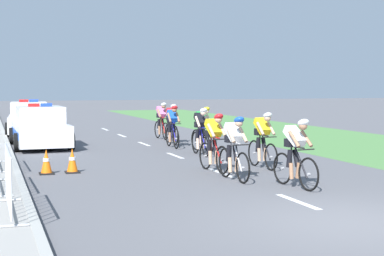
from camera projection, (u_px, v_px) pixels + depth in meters
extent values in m
plane|color=#56565B|center=(352.00, 222.00, 9.84)|extent=(160.00, 160.00, 0.00)
cube|color=#9E9E99|center=(8.00, 146.00, 21.44)|extent=(0.16, 60.00, 0.13)
cube|color=#4C7F42|center=(320.00, 138.00, 25.56)|extent=(7.00, 60.00, 0.01)
cube|color=white|center=(298.00, 201.00, 11.57)|extent=(0.14, 1.60, 0.01)
cube|color=white|center=(221.00, 173.00, 15.34)|extent=(0.14, 1.60, 0.01)
cube|color=white|center=(175.00, 155.00, 19.12)|extent=(0.14, 1.60, 0.01)
cube|color=white|center=(144.00, 144.00, 22.89)|extent=(0.14, 1.60, 0.01)
cube|color=white|center=(122.00, 136.00, 26.67)|extent=(0.14, 1.60, 0.01)
cube|color=white|center=(105.00, 129.00, 30.44)|extent=(0.14, 1.60, 0.01)
torus|color=black|center=(309.00, 174.00, 12.68)|extent=(0.12, 0.72, 0.72)
cylinder|color=#99999E|center=(309.00, 174.00, 12.68)|extent=(0.07, 0.07, 0.06)
torus|color=black|center=(282.00, 168.00, 13.58)|extent=(0.12, 0.72, 0.72)
cylinder|color=#99999E|center=(282.00, 168.00, 13.58)|extent=(0.07, 0.07, 0.06)
cylinder|color=black|center=(297.00, 147.00, 13.05)|extent=(0.09, 0.55, 0.04)
cylinder|color=black|center=(301.00, 163.00, 12.91)|extent=(0.09, 0.48, 0.63)
cylinder|color=black|center=(291.00, 160.00, 13.25)|extent=(0.04, 0.04, 0.65)
cylinder|color=black|center=(306.00, 150.00, 12.73)|extent=(0.42, 0.07, 0.03)
cube|color=black|center=(291.00, 144.00, 13.22)|extent=(0.12, 0.23, 0.05)
cube|color=white|center=(295.00, 136.00, 13.10)|extent=(0.34, 0.58, 0.45)
cube|color=black|center=(292.00, 143.00, 13.21)|extent=(0.30, 0.23, 0.18)
cylinder|color=black|center=(296.00, 158.00, 13.23)|extent=(0.13, 0.23, 0.40)
cylinder|color=#9E7051|center=(298.00, 170.00, 13.18)|extent=(0.11, 0.16, 0.36)
cylinder|color=black|center=(289.00, 159.00, 13.15)|extent=(0.13, 0.18, 0.40)
cylinder|color=#9E7051|center=(291.00, 171.00, 13.10)|extent=(0.10, 0.13, 0.36)
cylinder|color=#9E7051|center=(307.00, 139.00, 12.97)|extent=(0.12, 0.41, 0.35)
cylinder|color=#9E7051|center=(294.00, 139.00, 12.84)|extent=(0.12, 0.41, 0.35)
sphere|color=#9E7051|center=(303.00, 126.00, 12.81)|extent=(0.19, 0.19, 0.19)
ellipsoid|color=white|center=(303.00, 123.00, 12.79)|extent=(0.26, 0.34, 0.24)
torus|color=black|center=(243.00, 168.00, 13.67)|extent=(0.07, 0.73, 0.72)
cylinder|color=#99999E|center=(243.00, 168.00, 13.67)|extent=(0.06, 0.06, 0.06)
torus|color=black|center=(225.00, 163.00, 14.60)|extent=(0.07, 0.73, 0.72)
cylinder|color=#99999E|center=(225.00, 163.00, 14.60)|extent=(0.06, 0.06, 0.06)
cylinder|color=silver|center=(235.00, 143.00, 14.05)|extent=(0.05, 0.55, 0.04)
cylinder|color=silver|center=(238.00, 157.00, 13.91)|extent=(0.05, 0.48, 0.63)
cylinder|color=silver|center=(231.00, 155.00, 14.26)|extent=(0.04, 0.04, 0.65)
cylinder|color=black|center=(241.00, 145.00, 13.72)|extent=(0.42, 0.04, 0.03)
cube|color=black|center=(231.00, 140.00, 14.23)|extent=(0.11, 0.22, 0.05)
cube|color=white|center=(233.00, 132.00, 14.10)|extent=(0.30, 0.56, 0.44)
cube|color=black|center=(231.00, 139.00, 14.22)|extent=(0.29, 0.21, 0.18)
cylinder|color=black|center=(236.00, 153.00, 14.23)|extent=(0.12, 0.23, 0.40)
cylinder|color=tan|center=(237.00, 164.00, 14.17)|extent=(0.09, 0.16, 0.36)
cylinder|color=black|center=(229.00, 153.00, 14.17)|extent=(0.12, 0.17, 0.40)
cylinder|color=tan|center=(230.00, 165.00, 14.11)|extent=(0.09, 0.13, 0.36)
cylinder|color=tan|center=(243.00, 135.00, 13.96)|extent=(0.09, 0.40, 0.35)
cylinder|color=tan|center=(231.00, 135.00, 13.85)|extent=(0.09, 0.40, 0.35)
sphere|color=tan|center=(239.00, 123.00, 13.80)|extent=(0.19, 0.19, 0.19)
ellipsoid|color=blue|center=(239.00, 120.00, 13.79)|extent=(0.24, 0.32, 0.24)
torus|color=black|center=(222.00, 160.00, 15.09)|extent=(0.11, 0.73, 0.72)
cylinder|color=#99999E|center=(222.00, 160.00, 15.09)|extent=(0.07, 0.07, 0.06)
torus|color=black|center=(205.00, 156.00, 16.00)|extent=(0.11, 0.73, 0.72)
cylinder|color=#99999E|center=(205.00, 156.00, 16.00)|extent=(0.07, 0.07, 0.06)
cylinder|color=#B21919|center=(214.00, 137.00, 15.46)|extent=(0.08, 0.55, 0.04)
cylinder|color=#B21919|center=(217.00, 151.00, 15.32)|extent=(0.08, 0.48, 0.63)
cylinder|color=#B21919|center=(211.00, 148.00, 15.66)|extent=(0.04, 0.04, 0.65)
cylinder|color=black|center=(221.00, 139.00, 15.14)|extent=(0.42, 0.06, 0.03)
cube|color=black|center=(211.00, 135.00, 15.64)|extent=(0.12, 0.23, 0.05)
cube|color=yellow|center=(213.00, 128.00, 15.51)|extent=(0.33, 0.57, 0.46)
cube|color=black|center=(211.00, 134.00, 15.63)|extent=(0.30, 0.22, 0.18)
cylinder|color=black|center=(215.00, 147.00, 15.64)|extent=(0.13, 0.23, 0.40)
cylinder|color=tan|center=(217.00, 157.00, 15.59)|extent=(0.10, 0.16, 0.36)
cylinder|color=black|center=(209.00, 147.00, 15.57)|extent=(0.12, 0.18, 0.40)
cylinder|color=tan|center=(210.00, 158.00, 15.52)|extent=(0.10, 0.13, 0.36)
cylinder|color=tan|center=(222.00, 130.00, 15.38)|extent=(0.11, 0.41, 0.35)
cylinder|color=tan|center=(211.00, 131.00, 15.25)|extent=(0.11, 0.41, 0.35)
sphere|color=tan|center=(218.00, 119.00, 15.22)|extent=(0.19, 0.19, 0.19)
ellipsoid|color=red|center=(219.00, 117.00, 15.21)|extent=(0.26, 0.33, 0.24)
torus|color=black|center=(271.00, 157.00, 15.73)|extent=(0.06, 0.72, 0.72)
cylinder|color=#99999E|center=(271.00, 157.00, 15.73)|extent=(0.06, 0.06, 0.06)
torus|color=black|center=(254.00, 153.00, 16.67)|extent=(0.06, 0.72, 0.72)
cylinder|color=#99999E|center=(254.00, 153.00, 16.67)|extent=(0.06, 0.06, 0.06)
cylinder|color=black|center=(263.00, 135.00, 16.11)|extent=(0.05, 0.55, 0.04)
cylinder|color=black|center=(266.00, 148.00, 15.97)|extent=(0.05, 0.48, 0.63)
cylinder|color=black|center=(260.00, 146.00, 16.32)|extent=(0.04, 0.04, 0.65)
cylinder|color=black|center=(269.00, 137.00, 15.79)|extent=(0.42, 0.04, 0.03)
cube|color=black|center=(260.00, 133.00, 16.30)|extent=(0.11, 0.22, 0.05)
cube|color=yellow|center=(262.00, 126.00, 16.17)|extent=(0.29, 0.55, 0.45)
cube|color=black|center=(260.00, 132.00, 16.29)|extent=(0.28, 0.21, 0.18)
cylinder|color=black|center=(264.00, 144.00, 16.29)|extent=(0.12, 0.23, 0.40)
cylinder|color=tan|center=(265.00, 154.00, 16.24)|extent=(0.09, 0.16, 0.36)
cylinder|color=black|center=(258.00, 145.00, 16.23)|extent=(0.11, 0.17, 0.40)
cylinder|color=tan|center=(259.00, 155.00, 16.18)|extent=(0.09, 0.12, 0.36)
cylinder|color=tan|center=(271.00, 128.00, 16.02)|extent=(0.09, 0.40, 0.35)
cylinder|color=tan|center=(260.00, 129.00, 15.91)|extent=(0.09, 0.40, 0.35)
sphere|color=tan|center=(267.00, 118.00, 15.87)|extent=(0.19, 0.19, 0.19)
ellipsoid|color=white|center=(268.00, 115.00, 15.85)|extent=(0.24, 0.32, 0.24)
torus|color=black|center=(206.00, 145.00, 18.73)|extent=(0.05, 0.72, 0.72)
cylinder|color=#99999E|center=(206.00, 145.00, 18.73)|extent=(0.06, 0.06, 0.06)
torus|color=black|center=(196.00, 143.00, 19.67)|extent=(0.05, 0.72, 0.72)
cylinder|color=#99999E|center=(196.00, 143.00, 19.67)|extent=(0.06, 0.06, 0.06)
cylinder|color=#1E1E99|center=(201.00, 127.00, 19.11)|extent=(0.04, 0.55, 0.04)
cylinder|color=#1E1E99|center=(203.00, 138.00, 18.97)|extent=(0.04, 0.48, 0.63)
cylinder|color=#1E1E99|center=(199.00, 136.00, 19.33)|extent=(0.04, 0.04, 0.65)
cylinder|color=black|center=(205.00, 129.00, 18.79)|extent=(0.42, 0.03, 0.03)
cube|color=black|center=(199.00, 126.00, 19.30)|extent=(0.10, 0.22, 0.05)
cube|color=black|center=(200.00, 120.00, 19.17)|extent=(0.28, 0.55, 0.44)
cube|color=black|center=(199.00, 125.00, 19.29)|extent=(0.28, 0.20, 0.18)
cylinder|color=black|center=(202.00, 135.00, 19.29)|extent=(0.11, 0.22, 0.40)
cylinder|color=beige|center=(203.00, 144.00, 19.24)|extent=(0.09, 0.15, 0.36)
cylinder|color=black|center=(197.00, 135.00, 19.24)|extent=(0.11, 0.17, 0.40)
cylinder|color=beige|center=(198.00, 144.00, 19.18)|extent=(0.09, 0.12, 0.36)
cylinder|color=beige|center=(207.00, 122.00, 19.02)|extent=(0.08, 0.40, 0.35)
cylinder|color=beige|center=(198.00, 122.00, 18.92)|extent=(0.08, 0.40, 0.35)
sphere|color=beige|center=(203.00, 113.00, 18.87)|extent=(0.19, 0.19, 0.19)
ellipsoid|color=white|center=(204.00, 111.00, 18.85)|extent=(0.23, 0.32, 0.24)
torus|color=black|center=(209.00, 142.00, 19.79)|extent=(0.13, 0.72, 0.72)
cylinder|color=#99999E|center=(209.00, 142.00, 19.79)|extent=(0.07, 0.07, 0.06)
torus|color=black|center=(196.00, 140.00, 20.69)|extent=(0.13, 0.72, 0.72)
cylinder|color=#99999E|center=(196.00, 140.00, 20.69)|extent=(0.07, 0.07, 0.06)
cylinder|color=black|center=(203.00, 125.00, 20.16)|extent=(0.10, 0.55, 0.04)
cylinder|color=black|center=(205.00, 135.00, 20.03)|extent=(0.09, 0.48, 0.63)
cylinder|color=black|center=(201.00, 134.00, 20.36)|extent=(0.04, 0.04, 0.65)
cylinder|color=black|center=(208.00, 126.00, 19.85)|extent=(0.42, 0.08, 0.03)
cube|color=black|center=(201.00, 124.00, 20.34)|extent=(0.12, 0.23, 0.05)
cube|color=green|center=(202.00, 118.00, 20.21)|extent=(0.34, 0.57, 0.46)
cube|color=black|center=(201.00, 122.00, 20.32)|extent=(0.30, 0.23, 0.18)
cylinder|color=black|center=(204.00, 133.00, 20.34)|extent=(0.13, 0.23, 0.40)
cylinder|color=beige|center=(205.00, 141.00, 20.29)|extent=(0.11, 0.16, 0.36)
cylinder|color=black|center=(199.00, 133.00, 20.27)|extent=(0.13, 0.18, 0.40)
cylinder|color=beige|center=(200.00, 141.00, 20.21)|extent=(0.10, 0.13, 0.36)
cylinder|color=beige|center=(209.00, 120.00, 20.09)|extent=(0.12, 0.41, 0.35)
cylinder|color=beige|center=(201.00, 120.00, 19.95)|extent=(0.12, 0.41, 0.35)
sphere|color=beige|center=(206.00, 111.00, 19.92)|extent=(0.19, 0.19, 0.19)
ellipsoid|color=yellow|center=(206.00, 109.00, 19.91)|extent=(0.26, 0.34, 0.24)
torus|color=black|center=(176.00, 139.00, 21.10)|extent=(0.06, 0.72, 0.72)
cylinder|color=#99999E|center=(176.00, 139.00, 21.10)|extent=(0.06, 0.06, 0.06)
torus|color=black|center=(169.00, 136.00, 22.06)|extent=(0.06, 0.72, 0.72)
cylinder|color=#99999E|center=(169.00, 136.00, 22.06)|extent=(0.06, 0.06, 0.06)
cylinder|color=#1E1E99|center=(173.00, 123.00, 21.49)|extent=(0.05, 0.55, 0.04)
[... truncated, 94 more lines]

